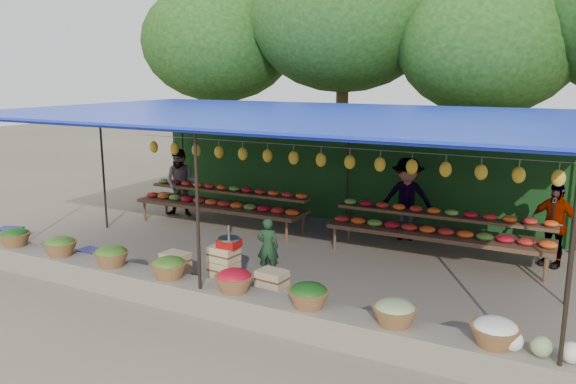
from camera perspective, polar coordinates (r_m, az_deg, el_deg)
The scene contains 16 objects.
ground at distance 10.95m, azimuth 0.23°, elevation -6.75°, with size 60.00×60.00×0.00m, color #675A4C.
stone_curb at distance 8.68m, azimuth -8.27°, elevation -10.60°, with size 10.60×0.55×0.40m, color #726F5B.
stall_canopy at distance 10.45m, azimuth 0.38°, elevation 7.42°, with size 10.80×6.60×2.82m.
produce_baskets at distance 8.61m, azimuth -8.89°, elevation -8.22°, with size 8.98×0.58×0.34m.
netting_backdrop at distance 13.44m, azimuth 6.42°, elevation 2.20°, with size 10.60×0.06×2.50m, color #184217.
tree_row at distance 15.93m, azimuth 12.47°, elevation 15.99°, with size 16.51×5.50×7.12m.
fruit_table_left at distance 13.14m, azimuth -6.73°, elevation -0.90°, with size 4.21×0.95×0.93m.
fruit_table_right at distance 11.19m, azimuth 15.02°, elevation -3.51°, with size 4.21×0.95×0.93m.
crate_counter at distance 9.34m, azimuth -6.65°, elevation -8.18°, with size 2.38×0.39×0.77m.
weighing_scale at distance 9.09m, azimuth -6.01°, elevation -5.09°, with size 0.35×0.35×0.37m.
vendor_seated at distance 9.92m, azimuth -2.08°, elevation -5.58°, with size 0.38×0.25×1.05m, color #1B3D20.
customer_left at distance 14.21m, azimuth -10.80°, elevation 0.93°, with size 0.82×0.64×1.69m, color slate.
customer_mid at distance 12.21m, azimuth 11.97°, elevation -0.71°, with size 1.15×0.66×1.78m, color slate.
customer_right at distance 11.42m, azimuth 25.39°, elevation -2.99°, with size 0.93×0.39×1.59m, color slate.
blue_crate_front at distance 13.43m, azimuth -26.37°, elevation -3.86°, with size 0.47×0.34×0.28m, color navy.
blue_crate_back at distance 11.22m, azimuth -19.44°, elevation -6.23°, with size 0.47×0.34×0.28m, color navy.
Camera 1 is at (4.76, -9.21, 3.51)m, focal length 35.00 mm.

